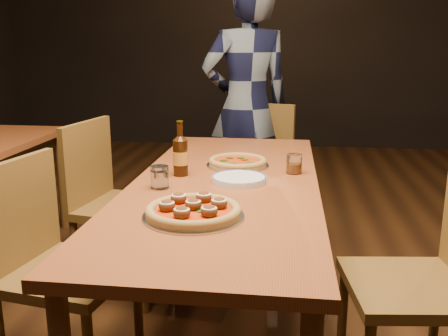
# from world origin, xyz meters

# --- Properties ---
(ground) EXTENTS (9.00, 9.00, 0.00)m
(ground) POSITION_xyz_m (0.00, 0.00, 0.00)
(ground) COLOR black
(table_main) EXTENTS (0.80, 2.00, 0.75)m
(table_main) POSITION_xyz_m (0.00, 0.00, 0.68)
(table_main) COLOR brown
(table_main) RESTS_ON ground
(chair_main_nw) EXTENTS (0.51, 0.51, 0.95)m
(chair_main_nw) POSITION_xyz_m (-0.56, -0.40, 0.47)
(chair_main_nw) COLOR brown
(chair_main_nw) RESTS_ON ground
(chair_main_sw) EXTENTS (0.53, 0.53, 0.98)m
(chair_main_sw) POSITION_xyz_m (-0.59, 0.36, 0.49)
(chair_main_sw) COLOR brown
(chair_main_sw) RESTS_ON ground
(chair_main_e) EXTENTS (0.50, 0.50, 0.96)m
(chair_main_e) POSITION_xyz_m (0.73, -0.35, 0.48)
(chair_main_e) COLOR brown
(chair_main_e) RESTS_ON ground
(chair_end) EXTENTS (0.56, 0.56, 0.96)m
(chair_end) POSITION_xyz_m (0.03, 1.24, 0.48)
(chair_end) COLOR brown
(chair_end) RESTS_ON ground
(pizza_meatball) EXTENTS (0.35, 0.35, 0.06)m
(pizza_meatball) POSITION_xyz_m (-0.05, -0.48, 0.77)
(pizza_meatball) COLOR #B7B7BF
(pizza_meatball) RESTS_ON table_main
(pizza_margherita) EXTENTS (0.31, 0.31, 0.04)m
(pizza_margherita) POSITION_xyz_m (0.03, 0.28, 0.77)
(pizza_margherita) COLOR #B7B7BF
(pizza_margherita) RESTS_ON table_main
(plate_stack) EXTENTS (0.24, 0.24, 0.02)m
(plate_stack) POSITION_xyz_m (0.06, -0.01, 0.76)
(plate_stack) COLOR white
(plate_stack) RESTS_ON table_main
(beer_bottle) EXTENTS (0.07, 0.07, 0.24)m
(beer_bottle) POSITION_xyz_m (-0.21, 0.07, 0.84)
(beer_bottle) COLOR black
(beer_bottle) RESTS_ON table_main
(water_glass) EXTENTS (0.08, 0.08, 0.09)m
(water_glass) POSITION_xyz_m (-0.26, -0.15, 0.80)
(water_glass) COLOR white
(water_glass) RESTS_ON table_main
(amber_glass) EXTENTS (0.07, 0.07, 0.09)m
(amber_glass) POSITION_xyz_m (0.30, 0.17, 0.79)
(amber_glass) COLOR #8C440F
(amber_glass) RESTS_ON table_main
(diner) EXTENTS (0.77, 0.65, 1.78)m
(diner) POSITION_xyz_m (-0.03, 1.41, 0.89)
(diner) COLOR black
(diner) RESTS_ON ground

